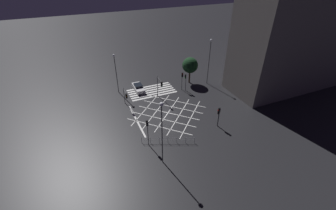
# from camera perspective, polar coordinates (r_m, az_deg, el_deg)

# --- Properties ---
(ground_plane) EXTENTS (200.00, 200.00, 0.00)m
(ground_plane) POSITION_cam_1_polar(r_m,az_deg,el_deg) (41.09, 0.00, -1.98)
(ground_plane) COLOR black
(road_markings) EXTENTS (14.69, 18.69, 0.01)m
(road_markings) POSITION_cam_1_polar(r_m,az_deg,el_deg) (45.11, -3.07, 1.45)
(road_markings) COLOR silver
(road_markings) RESTS_ON ground_plane
(office_building) EXTENTS (35.15, 10.06, 21.18)m
(office_building) POSITION_cam_1_polar(r_m,az_deg,el_deg) (56.98, 33.06, 14.72)
(office_building) COLOR slate
(office_building) RESTS_ON ground_plane
(traffic_light_ne_cross) EXTENTS (0.36, 0.39, 4.56)m
(traffic_light_ne_cross) POSITION_cam_1_polar(r_m,az_deg,el_deg) (32.53, -5.27, -5.76)
(traffic_light_ne_cross) COLOR #424244
(traffic_light_ne_cross) RESTS_ON ground_plane
(traffic_light_median_south) EXTENTS (0.36, 2.62, 4.50)m
(traffic_light_median_south) POSITION_cam_1_polar(r_m,az_deg,el_deg) (43.51, -2.11, 5.21)
(traffic_light_median_south) COLOR #424244
(traffic_light_median_south) RESTS_ON ground_plane
(traffic_light_sw_main) EXTENTS (0.39, 0.36, 3.82)m
(traffic_light_sw_main) POSITION_cam_1_polar(r_m,az_deg,el_deg) (47.11, 4.46, 6.62)
(traffic_light_sw_main) COLOR #424244
(traffic_light_sw_main) RESTS_ON ground_plane
(traffic_light_nw_main) EXTENTS (0.39, 0.36, 3.39)m
(traffic_light_nw_main) POSITION_cam_1_polar(r_m,az_deg,el_deg) (37.48, 12.65, -2.22)
(traffic_light_nw_main) COLOR #424244
(traffic_light_nw_main) RESTS_ON ground_plane
(traffic_light_se_cross) EXTENTS (0.36, 2.47, 3.42)m
(traffic_light_se_cross) POSITION_cam_1_polar(r_m,az_deg,el_deg) (42.20, -10.73, 2.43)
(traffic_light_se_cross) COLOR #424244
(traffic_light_se_cross) RESTS_ON ground_plane
(traffic_light_nw_cross) EXTENTS (0.36, 0.39, 3.64)m
(traffic_light_nw_cross) POSITION_cam_1_polar(r_m,az_deg,el_deg) (37.36, 12.82, -2.03)
(traffic_light_nw_cross) COLOR #424244
(traffic_light_nw_cross) RESTS_ON ground_plane
(traffic_light_sw_cross) EXTENTS (0.36, 0.39, 4.01)m
(traffic_light_sw_cross) POSITION_cam_1_polar(r_m,az_deg,el_deg) (47.27, 3.64, 6.93)
(traffic_light_sw_cross) COLOR #424244
(traffic_light_sw_cross) RESTS_ON ground_plane
(street_lamp_east) EXTENTS (0.49, 0.49, 10.06)m
(street_lamp_east) POSITION_cam_1_polar(r_m,az_deg,el_deg) (49.24, 10.54, 12.46)
(street_lamp_east) COLOR #424244
(street_lamp_east) RESTS_ON ground_plane
(street_lamp_west) EXTENTS (0.49, 0.49, 8.37)m
(street_lamp_west) POSITION_cam_1_polar(r_m,az_deg,el_deg) (46.16, -13.23, 9.40)
(street_lamp_west) COLOR #424244
(street_lamp_west) RESTS_ON ground_plane
(street_lamp_far) EXTENTS (0.51, 0.51, 9.72)m
(street_lamp_far) POSITION_cam_1_polar(r_m,az_deg,el_deg) (27.55, -1.57, -4.65)
(street_lamp_far) COLOR #424244
(street_lamp_far) RESTS_ON ground_plane
(street_tree_near) EXTENTS (3.45, 3.45, 5.91)m
(street_tree_near) POSITION_cam_1_polar(r_m,az_deg,el_deg) (50.07, 5.63, 10.00)
(street_tree_near) COLOR #473323
(street_tree_near) RESTS_ON ground_plane
(waiting_car) EXTENTS (1.76, 4.49, 1.32)m
(waiting_car) POSITION_cam_1_polar(r_m,az_deg,el_deg) (48.50, -7.54, 4.45)
(waiting_car) COLOR silver
(waiting_car) RESTS_ON ground_plane
(pedestrian_railing) EXTENTS (7.43, 3.22, 1.05)m
(pedestrian_railing) POSITION_cam_1_polar(r_m,az_deg,el_deg) (34.35, -0.00, -8.74)
(pedestrian_railing) COLOR gray
(pedestrian_railing) RESTS_ON ground_plane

